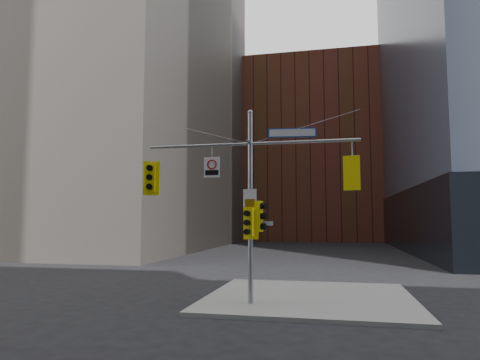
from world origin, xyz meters
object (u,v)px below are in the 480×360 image
at_px(street_sign_blade, 292,133).
at_px(regulatory_sign_arm, 212,167).
at_px(traffic_light_pole_front, 249,222).
at_px(traffic_light_pole_side, 259,216).
at_px(signal_assembly, 250,186).
at_px(traffic_light_east_arm, 353,173).
at_px(traffic_light_west_arm, 151,178).

distance_m(street_sign_blade, regulatory_sign_arm, 3.28).
relative_size(traffic_light_pole_front, regulatory_sign_arm, 1.57).
height_order(traffic_light_pole_side, regulatory_sign_arm, regulatory_sign_arm).
xyz_separation_m(traffic_light_pole_front, street_sign_blade, (1.57, 0.27, 3.29)).
bearing_deg(signal_assembly, regulatory_sign_arm, -179.22).
bearing_deg(street_sign_blade, traffic_light_pole_front, -175.93).
xyz_separation_m(traffic_light_east_arm, traffic_light_pole_front, (-3.69, -0.27, -1.74)).
bearing_deg(signal_assembly, traffic_light_pole_front, -89.71).
bearing_deg(street_sign_blade, traffic_light_west_arm, 174.19).
distance_m(traffic_light_west_arm, traffic_light_pole_side, 4.57).
bearing_deg(traffic_light_pole_side, traffic_light_pole_front, 141.90).
bearing_deg(traffic_light_pole_side, regulatory_sign_arm, 103.40).
distance_m(traffic_light_pole_side, regulatory_sign_arm, 2.62).
height_order(signal_assembly, street_sign_blade, signal_assembly).
xyz_separation_m(signal_assembly, traffic_light_pole_front, (0.00, -0.27, -1.35)).
bearing_deg(traffic_light_pole_side, traffic_light_west_arm, 102.64).
relative_size(traffic_light_pole_side, street_sign_blade, 0.64).
distance_m(signal_assembly, traffic_light_pole_side, 1.18).
relative_size(traffic_light_pole_front, street_sign_blade, 0.69).
bearing_deg(street_sign_blade, traffic_light_pole_side, 174.61).
distance_m(traffic_light_pole_side, traffic_light_pole_front, 0.48).
bearing_deg(street_sign_blade, signal_assembly, 174.42).
relative_size(signal_assembly, traffic_light_west_arm, 5.91).
xyz_separation_m(traffic_light_east_arm, traffic_light_pole_side, (-3.36, -0.00, -1.51)).
relative_size(signal_assembly, traffic_light_pole_side, 7.05).
bearing_deg(traffic_light_pole_front, traffic_light_west_arm, -170.93).
relative_size(traffic_light_west_arm, traffic_light_east_arm, 1.10).
xyz_separation_m(traffic_light_pole_front, regulatory_sign_arm, (-1.49, 0.25, 2.11)).
bearing_deg(traffic_light_east_arm, signal_assembly, 14.40).
distance_m(traffic_light_west_arm, traffic_light_east_arm, 7.68).
xyz_separation_m(traffic_light_west_arm, regulatory_sign_arm, (2.50, -0.03, 0.38)).
xyz_separation_m(signal_assembly, traffic_light_east_arm, (3.69, 0.00, 0.38)).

